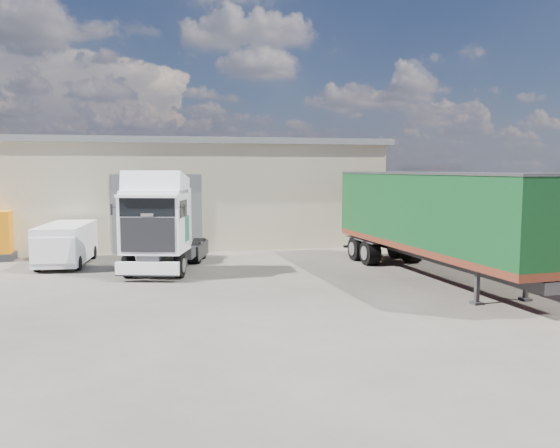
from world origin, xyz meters
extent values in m
plane|color=black|center=(0.00, 0.00, 0.00)|extent=(120.00, 120.00, 0.00)
cube|color=#BEAF92|center=(-6.00, 16.00, 2.50)|extent=(30.00, 12.00, 5.00)
cube|color=#5A5D5F|center=(-6.00, 16.00, 5.15)|extent=(30.60, 12.60, 0.30)
cube|color=#5A5D5F|center=(-2.00, 9.98, 1.80)|extent=(4.00, 0.08, 3.60)
cube|color=#5A5D5F|center=(-6.00, 16.00, 5.35)|extent=(30.60, 0.40, 0.15)
cube|color=brown|center=(11.50, 6.00, 1.25)|extent=(0.35, 26.00, 2.50)
cylinder|color=black|center=(-2.08, 4.28, 0.45)|extent=(2.25, 1.39, 0.90)
cylinder|color=black|center=(-1.34, 7.16, 0.45)|extent=(2.29, 1.40, 0.90)
cylinder|color=black|center=(-1.05, 8.31, 0.45)|extent=(2.29, 1.40, 0.90)
cube|color=#2D2D30|center=(-1.57, 6.26, 0.77)|extent=(2.13, 5.63, 0.26)
cube|color=white|center=(-2.27, 3.50, 0.47)|extent=(2.15, 0.74, 0.47)
cube|color=white|center=(-2.00, 4.57, 1.93)|extent=(2.54, 2.42, 2.08)
cube|color=black|center=(-2.24, 3.62, 1.62)|extent=(1.82, 0.51, 1.19)
cube|color=black|center=(-2.24, 3.64, 2.55)|extent=(1.86, 0.51, 0.64)
cube|color=white|center=(-1.96, 4.73, 3.27)|extent=(2.45, 2.12, 1.04)
cube|color=#0C5741|center=(-2.95, 5.16, 1.70)|extent=(0.17, 0.62, 0.94)
cube|color=#0C5741|center=(-0.88, 4.63, 1.70)|extent=(0.17, 0.62, 0.94)
cylinder|color=#2D2D30|center=(-1.30, 7.33, 0.94)|extent=(1.14, 1.14, 0.10)
cube|color=#2D2D30|center=(7.00, -1.52, 0.51)|extent=(0.30, 0.30, 1.02)
cube|color=#2D2D30|center=(8.67, -1.39, 0.51)|extent=(0.30, 0.30, 1.02)
cylinder|color=black|center=(7.26, 5.83, 0.49)|extent=(2.45, 1.17, 0.99)
cube|color=#2D2D30|center=(7.56, 2.07, 0.84)|extent=(1.63, 11.20, 0.33)
cube|color=#5C2115|center=(7.56, 2.07, 1.15)|extent=(3.20, 11.33, 0.22)
cube|color=black|center=(7.56, 2.07, 2.47)|extent=(3.20, 11.33, 2.42)
cube|color=#2D2D30|center=(7.56, 2.07, 3.70)|extent=(3.26, 11.39, 0.07)
cylinder|color=black|center=(-5.67, 6.30, 0.29)|extent=(1.70, 0.70, 0.57)
cylinder|color=black|center=(-5.46, 9.07, 0.29)|extent=(1.70, 0.70, 0.57)
cube|color=white|center=(-5.56, 7.69, 0.91)|extent=(1.94, 4.10, 1.47)
cube|color=white|center=(-5.69, 6.04, 0.87)|extent=(1.66, 0.90, 0.95)
cube|color=black|center=(-5.67, 6.22, 1.34)|extent=(1.52, 0.18, 0.52)
camera|label=1|loc=(-1.60, -15.29, 3.85)|focal=35.00mm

